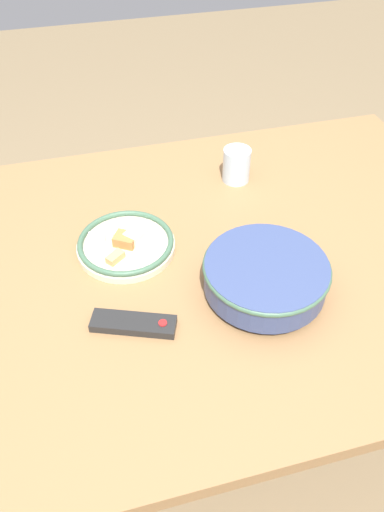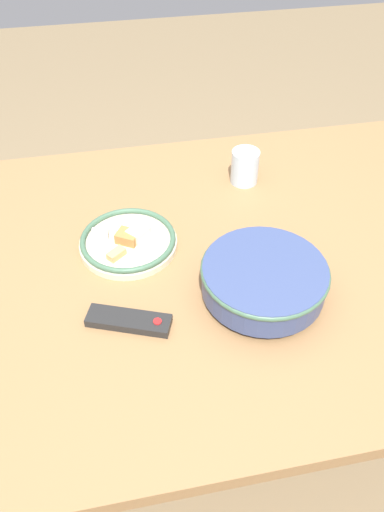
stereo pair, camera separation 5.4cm
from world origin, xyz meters
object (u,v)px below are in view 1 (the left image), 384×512
Objects in this scene: noodle_bowl at (265,275)px; tv_remote at (134,324)px; food_plate at (126,244)px; drinking_glass at (236,165)px.

noodle_bowl is 1.50× the size of tv_remote.
tv_remote is at bearing 84.38° from food_plate.
food_plate is 0.42m from drinking_glass.
noodle_bowl reaches higher than food_plate.
noodle_bowl is 1.16× the size of food_plate.
noodle_bowl reaches higher than tv_remote.
food_plate is at bearing -38.07° from noodle_bowl.
tv_remote is (0.02, 0.25, -0.01)m from food_plate.
drinking_glass is (-0.08, -0.44, -0.00)m from noodle_bowl.
drinking_glass is (-0.36, -0.22, 0.03)m from food_plate.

